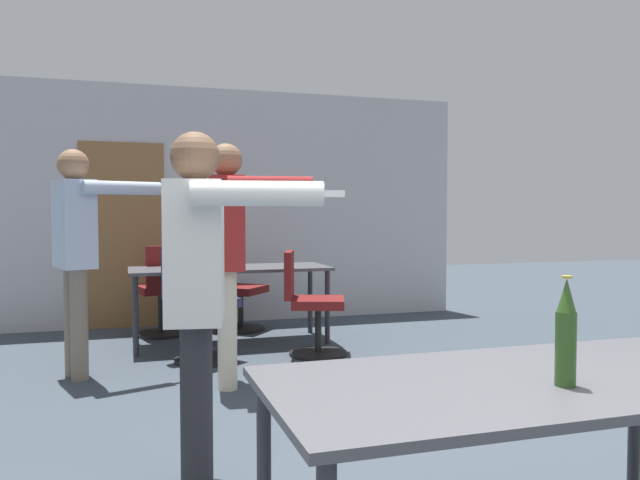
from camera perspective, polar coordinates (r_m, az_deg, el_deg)
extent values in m
cube|color=#BCBCC1|center=(7.34, -9.01, 3.05)|extent=(5.82, 0.10, 2.70)
cube|color=olive|center=(7.22, -17.61, 0.40)|extent=(0.90, 0.02, 2.05)
cube|color=#4C4C51|center=(2.17, 18.23, -12.19)|extent=(1.70, 0.82, 0.03)
cylinder|color=#2D2D33|center=(3.02, 26.80, -15.48)|extent=(0.05, 0.05, 0.72)
cube|color=#4C4C51|center=(6.12, -8.18, -2.61)|extent=(1.91, 0.71, 0.03)
cylinder|color=#2D2D33|center=(5.79, -16.50, -6.71)|extent=(0.05, 0.05, 0.72)
cylinder|color=#2D2D33|center=(6.08, 0.68, -6.17)|extent=(0.05, 0.05, 0.72)
cylinder|color=#2D2D33|center=(6.38, -16.57, -5.86)|extent=(0.05, 0.05, 0.72)
cylinder|color=#2D2D33|center=(6.64, -0.91, -5.43)|extent=(0.05, 0.05, 0.72)
cylinder|color=slate|center=(5.29, -21.66, -6.93)|extent=(0.13, 0.13, 0.85)
cylinder|color=slate|center=(5.12, -21.17, -7.23)|extent=(0.13, 0.13, 0.85)
cube|color=silver|center=(5.13, -21.55, 1.36)|extent=(0.36, 0.48, 0.67)
sphere|color=#936B4C|center=(5.14, -21.64, 6.42)|extent=(0.24, 0.24, 0.24)
cylinder|color=silver|center=(5.39, -22.24, 1.23)|extent=(0.10, 0.10, 0.58)
cylinder|color=silver|center=(4.96, -17.59, 4.56)|extent=(0.58, 0.28, 0.10)
cube|color=white|center=(5.07, -14.14, 4.56)|extent=(0.13, 0.07, 0.03)
cylinder|color=beige|center=(4.77, -8.53, -7.74)|extent=(0.14, 0.14, 0.86)
cylinder|color=beige|center=(4.59, -8.45, -8.15)|extent=(0.14, 0.14, 0.86)
cube|color=maroon|center=(4.60, -8.55, 1.55)|extent=(0.30, 0.47, 0.68)
sphere|color=#936B4C|center=(4.62, -8.59, 7.26)|extent=(0.24, 0.24, 0.24)
cylinder|color=maroon|center=(4.88, -8.65, 1.39)|extent=(0.11, 0.11, 0.59)
cylinder|color=maroon|center=(4.35, -4.58, 5.14)|extent=(0.60, 0.18, 0.11)
cube|color=white|center=(4.39, -0.35, 5.13)|extent=(0.12, 0.05, 0.03)
cylinder|color=#28282D|center=(3.06, -11.05, -14.26)|extent=(0.13, 0.13, 0.79)
cylinder|color=#28282D|center=(2.89, -11.31, -15.30)|extent=(0.13, 0.13, 0.79)
cube|color=silver|center=(2.85, -11.30, -0.99)|extent=(0.31, 0.47, 0.63)
sphere|color=brown|center=(2.85, -11.37, 7.51)|extent=(0.22, 0.22, 0.22)
cylinder|color=silver|center=(3.12, -10.94, -1.05)|extent=(0.10, 0.10, 0.54)
cylinder|color=silver|center=(2.57, -5.74, 4.26)|extent=(0.55, 0.20, 0.10)
cube|color=white|center=(2.60, 0.93, 4.25)|extent=(0.12, 0.06, 0.03)
cylinder|color=black|center=(6.90, -7.25, -8.05)|extent=(0.52, 0.52, 0.03)
cylinder|color=black|center=(6.86, -7.26, -6.39)|extent=(0.06, 0.06, 0.37)
cube|color=maroon|center=(6.83, -7.27, -4.51)|extent=(0.65, 0.65, 0.08)
cube|color=maroon|center=(6.94, -9.14, -2.33)|extent=(0.33, 0.37, 0.42)
cylinder|color=black|center=(6.78, -14.33, -8.29)|extent=(0.52, 0.52, 0.03)
cylinder|color=black|center=(6.74, -14.35, -6.43)|extent=(0.06, 0.06, 0.42)
cube|color=maroon|center=(6.71, -14.38, -4.34)|extent=(0.56, 0.56, 0.08)
cube|color=maroon|center=(6.44, -13.72, -2.38)|extent=(0.44, 0.16, 0.42)
cylinder|color=black|center=(5.68, -0.16, -10.33)|extent=(0.52, 0.52, 0.03)
cylinder|color=black|center=(5.64, -0.16, -8.17)|extent=(0.06, 0.06, 0.40)
cube|color=maroon|center=(5.60, -0.17, -5.74)|extent=(0.58, 0.58, 0.08)
cube|color=maroon|center=(5.58, -2.84, -3.18)|extent=(0.19, 0.43, 0.42)
cylinder|color=black|center=(5.55, -10.48, -10.68)|extent=(0.52, 0.52, 0.03)
cylinder|color=black|center=(5.50, -10.50, -8.36)|extent=(0.06, 0.06, 0.43)
cube|color=navy|center=(5.46, -10.52, -5.74)|extent=(0.65, 0.65, 0.08)
cube|color=navy|center=(5.61, -12.48, -2.97)|extent=(0.37, 0.33, 0.42)
cylinder|color=#2D511E|center=(2.08, 21.55, -9.24)|extent=(0.06, 0.06, 0.23)
cone|color=#2D511E|center=(2.05, 21.62, -4.70)|extent=(0.06, 0.06, 0.10)
cylinder|color=gold|center=(2.05, 21.65, -3.16)|extent=(0.03, 0.03, 0.01)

